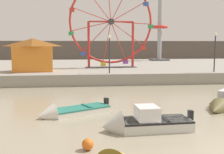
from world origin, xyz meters
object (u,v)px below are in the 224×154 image
object	(u,v)px
ferris_wheel_red_frame	(111,24)
drop_tower_steel_tower	(160,31)
promenade_lamp_far	(215,46)
mooring_buoy_orange	(88,144)
motorboat_white_red_stripe	(67,112)
promenade_lamp_near	(109,48)
carnival_booth_orange_canopy	(33,54)
motorboat_pale_grey	(140,123)

from	to	relation	value
ferris_wheel_red_frame	drop_tower_steel_tower	world-z (taller)	drop_tower_steel_tower
drop_tower_steel_tower	promenade_lamp_far	distance (m)	19.31
drop_tower_steel_tower	mooring_buoy_orange	world-z (taller)	drop_tower_steel_tower
mooring_buoy_orange	drop_tower_steel_tower	bearing A→B (deg)	69.86
motorboat_white_red_stripe	drop_tower_steel_tower	xyz separation A→B (m)	(13.97, 30.45, 5.79)
promenade_lamp_near	carnival_booth_orange_canopy	bearing A→B (deg)	160.23
motorboat_pale_grey	drop_tower_steel_tower	world-z (taller)	drop_tower_steel_tower
drop_tower_steel_tower	carnival_booth_orange_canopy	size ratio (longest dim) A/B	2.62
motorboat_white_red_stripe	mooring_buoy_orange	bearing A→B (deg)	72.71
motorboat_pale_grey	motorboat_white_red_stripe	size ratio (longest dim) A/B	1.01
promenade_lamp_near	promenade_lamp_far	bearing A→B (deg)	0.13
motorboat_white_red_stripe	motorboat_pale_grey	bearing A→B (deg)	109.91
promenade_lamp_far	ferris_wheel_red_frame	bearing A→B (deg)	146.43
motorboat_pale_grey	ferris_wheel_red_frame	size ratio (longest dim) A/B	0.42
motorboat_white_red_stripe	promenade_lamp_far	world-z (taller)	promenade_lamp_far
ferris_wheel_red_frame	mooring_buoy_orange	xyz separation A→B (m)	(-3.46, -22.73, -5.94)
promenade_lamp_near	mooring_buoy_orange	size ratio (longest dim) A/B	8.11
drop_tower_steel_tower	promenade_lamp_far	xyz separation A→B (m)	(0.00, -19.16, -2.39)
drop_tower_steel_tower	promenade_lamp_near	distance (m)	22.00
ferris_wheel_red_frame	promenade_lamp_near	distance (m)	6.99
motorboat_white_red_stripe	promenade_lamp_far	distance (m)	18.28
drop_tower_steel_tower	mooring_buoy_orange	bearing A→B (deg)	-110.14
promenade_lamp_near	promenade_lamp_far	world-z (taller)	promenade_lamp_far
motorboat_white_red_stripe	mooring_buoy_orange	distance (m)	5.17
motorboat_white_red_stripe	carnival_booth_orange_canopy	distance (m)	14.70
promenade_lamp_near	ferris_wheel_red_frame	bearing A→B (deg)	82.11
motorboat_pale_grey	carnival_booth_orange_canopy	world-z (taller)	carnival_booth_orange_canopy
drop_tower_steel_tower	promenade_lamp_near	world-z (taller)	drop_tower_steel_tower
motorboat_white_red_stripe	drop_tower_steel_tower	bearing A→B (deg)	-142.42
ferris_wheel_red_frame	promenade_lamp_far	xyz separation A→B (m)	(9.57, -6.35, -2.57)
carnival_booth_orange_canopy	promenade_lamp_near	distance (m)	7.92
ferris_wheel_red_frame	carnival_booth_orange_canopy	size ratio (longest dim) A/B	2.30
ferris_wheel_red_frame	motorboat_pale_grey	bearing A→B (deg)	-92.93
carnival_booth_orange_canopy	mooring_buoy_orange	world-z (taller)	carnival_booth_orange_canopy
carnival_booth_orange_canopy	promenade_lamp_far	bearing A→B (deg)	-13.24
ferris_wheel_red_frame	carnival_booth_orange_canopy	distance (m)	9.71
motorboat_white_red_stripe	promenade_lamp_far	bearing A→B (deg)	-168.85
ferris_wheel_red_frame	carnival_booth_orange_canopy	world-z (taller)	ferris_wheel_red_frame
drop_tower_steel_tower	promenade_lamp_far	size ratio (longest dim) A/B	3.01
mooring_buoy_orange	promenade_lamp_far	bearing A→B (deg)	51.48
ferris_wheel_red_frame	mooring_buoy_orange	distance (m)	23.75
motorboat_pale_grey	promenade_lamp_near	world-z (taller)	promenade_lamp_near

